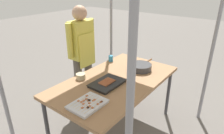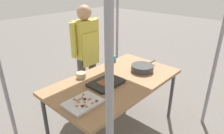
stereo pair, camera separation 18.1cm
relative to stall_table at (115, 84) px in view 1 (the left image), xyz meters
name	(u,v)px [view 1 (the left image)]	position (x,y,z in m)	size (l,w,h in m)	color
ground_plane	(115,129)	(0.00, 0.00, -0.70)	(18.00, 18.00, 0.00)	#66605B
stall_table	(115,84)	(0.00, 0.00, 0.00)	(1.60, 0.90, 0.75)	#9E724C
tray_grilled_sausages	(107,83)	(-0.16, 0.00, 0.07)	(0.39, 0.27, 0.05)	black
tray_meat_skewers	(88,104)	(-0.59, -0.11, 0.07)	(0.34, 0.26, 0.04)	silver
cooking_wok	(141,67)	(0.43, -0.09, 0.10)	(0.45, 0.29, 0.08)	#38383A
condiment_bowl	(81,76)	(-0.23, 0.34, 0.08)	(0.11, 0.11, 0.06)	#BFB28C
drink_cup_near_edge	(111,58)	(0.42, 0.40, 0.09)	(0.06, 0.06, 0.08)	#338CBF
vendor_woman	(82,49)	(0.25, 0.80, 0.19)	(0.52, 0.22, 1.52)	#595147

